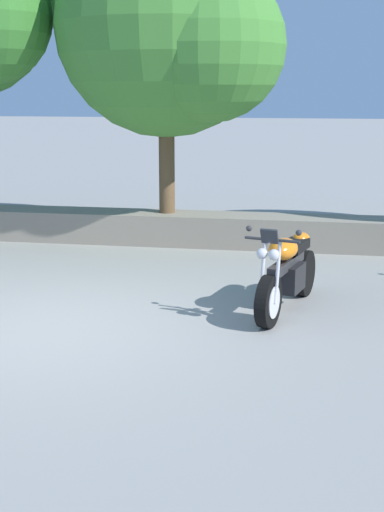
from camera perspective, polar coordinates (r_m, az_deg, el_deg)
name	(u,v)px	position (r m, az deg, el deg)	size (l,w,h in m)	color
ground_plane	(46,329)	(8.39, -11.75, -5.80)	(120.00, 120.00, 0.00)	gray
stone_wall	(144,227)	(12.74, -3.94, 2.34)	(36.00, 0.80, 0.55)	gray
motorcycle_orange_centre	(286,273)	(8.81, 7.67, -1.38)	(0.84, 2.03, 1.18)	black
leafy_tree_mid_left	(175,29)	(12.36, -1.40, 17.91)	(3.97, 3.78, 5.11)	brown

